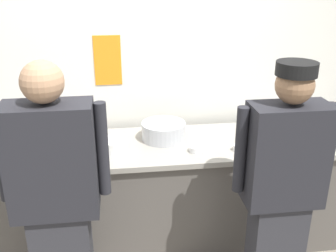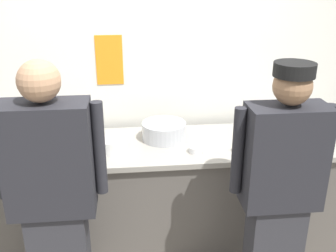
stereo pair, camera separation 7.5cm
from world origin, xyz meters
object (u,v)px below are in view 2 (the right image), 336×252
chef_center (280,189)px  mixing_bowl_steel (164,131)px  squeeze_bottle_primary (35,130)px  sheet_tray (267,135)px  deli_cup (254,143)px  plate_stack_rear (113,145)px  chef_near_left (54,198)px  plate_stack_front (47,152)px  ramekin_green_sauce (239,148)px  ramekin_yellow_sauce (196,149)px

chef_center → mixing_bowl_steel: bearing=126.2°
chef_center → squeeze_bottle_primary: size_ratio=8.10×
mixing_bowl_steel → sheet_tray: size_ratio=0.86×
squeeze_bottle_primary → deli_cup: (1.66, -0.30, -0.06)m
plate_stack_rear → deli_cup: (1.05, -0.06, -0.01)m
chef_near_left → mixing_bowl_steel: bearing=49.3°
plate_stack_front → sheet_tray: bearing=6.7°
chef_near_left → deli_cup: (1.38, 0.60, 0.02)m
chef_center → ramekin_green_sauce: (-0.10, 0.57, 0.01)m
sheet_tray → ramekin_yellow_sauce: ramekin_yellow_sauce is taller
sheet_tray → squeeze_bottle_primary: bearing=177.1°
deli_cup → squeeze_bottle_primary: bearing=169.7°
plate_stack_front → sheet_tray: (1.70, 0.20, -0.02)m
plate_stack_rear → squeeze_bottle_primary: 0.66m
mixing_bowl_steel → ramekin_green_sauce: size_ratio=4.13×
plate_stack_rear → deli_cup: plate_stack_rear is taller
sheet_tray → deli_cup: 0.27m
chef_near_left → plate_stack_rear: (0.33, 0.66, 0.02)m
chef_near_left → squeeze_bottle_primary: (-0.28, 0.90, 0.07)m
plate_stack_front → plate_stack_rear: (0.47, 0.05, 0.01)m
plate_stack_rear → sheet_tray: bearing=6.8°
plate_stack_rear → mixing_bowl_steel: size_ratio=0.59×
squeeze_bottle_primary → deli_cup: bearing=-10.3°
plate_stack_front → ramekin_yellow_sauce: plate_stack_front is taller
plate_stack_front → mixing_bowl_steel: mixing_bowl_steel is taller
chef_center → sheet_tray: size_ratio=4.18×
plate_stack_rear → deli_cup: 1.06m
squeeze_bottle_primary → deli_cup: size_ratio=2.31×
squeeze_bottle_primary → ramekin_yellow_sauce: bearing=-14.9°
chef_near_left → plate_stack_front: size_ratio=7.29×
ramekin_yellow_sauce → chef_center: bearing=-54.7°
chef_near_left → plate_stack_front: bearing=103.3°
chef_center → plate_stack_rear: (-1.03, 0.68, 0.04)m
sheet_tray → deli_cup: size_ratio=4.47×
plate_stack_front → squeeze_bottle_primary: size_ratio=1.14×
ramekin_green_sauce → ramekin_yellow_sauce: same height
mixing_bowl_steel → ramekin_yellow_sauce: 0.34m
chef_near_left → plate_stack_front: 0.62m
chef_near_left → ramekin_yellow_sauce: bearing=31.6°
squeeze_bottle_primary → ramekin_yellow_sauce: size_ratio=2.10×
chef_near_left → squeeze_bottle_primary: size_ratio=8.31×
chef_near_left → ramekin_yellow_sauce: 1.09m
ramekin_green_sauce → deli_cup: 0.13m
chef_near_left → plate_stack_rear: size_ratio=8.41×
plate_stack_front → plate_stack_rear: bearing=6.4°
chef_near_left → plate_stack_rear: 0.74m
mixing_bowl_steel → ramekin_yellow_sauce: bearing=-51.7°
plate_stack_front → ramekin_yellow_sauce: bearing=-1.7°
mixing_bowl_steel → plate_stack_rear: bearing=-155.4°
plate_stack_rear → mixing_bowl_steel: bearing=24.6°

